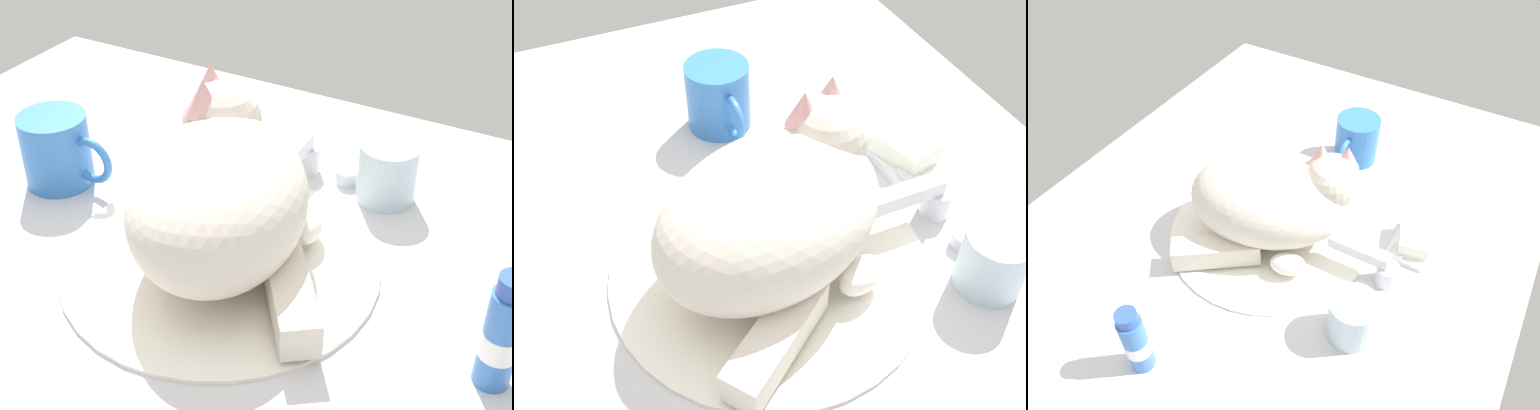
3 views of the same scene
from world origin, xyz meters
TOP-DOWN VIEW (x-y plane):
  - ground_plane at (0.00, 0.00)cm, footprint 110.00×82.50cm
  - sink_basin at (0.00, 0.00)cm, footprint 34.06×34.06cm
  - faucet at (0.00, 19.27)cm, footprint 14.06×11.70cm
  - cat at (-0.23, 0.95)cm, footprint 28.59×30.25cm
  - coffee_mug at (-25.40, 4.18)cm, footprint 12.55×8.31cm
  - rinse_cup at (11.00, 20.02)cm, footprint 6.97×6.97cm
  - soap_dish at (-8.92, 22.17)cm, footprint 9.00×6.40cm
  - soap_bar at (-8.92, 22.17)cm, footprint 8.57×6.71cm

SIDE VIEW (x-z plane):
  - ground_plane at x=0.00cm, z-range -3.00..0.00cm
  - sink_basin at x=0.00cm, z-range 0.00..1.00cm
  - soap_dish at x=-8.92cm, z-range 0.00..1.20cm
  - faucet at x=0.00cm, z-range -0.25..5.33cm
  - soap_bar at x=-8.92cm, z-range 1.20..3.88cm
  - rinse_cup at x=11.00cm, z-range 0.00..7.30cm
  - coffee_mug at x=-25.40cm, z-range 0.00..9.07cm
  - cat at x=-0.23cm, z-range 0.04..16.74cm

